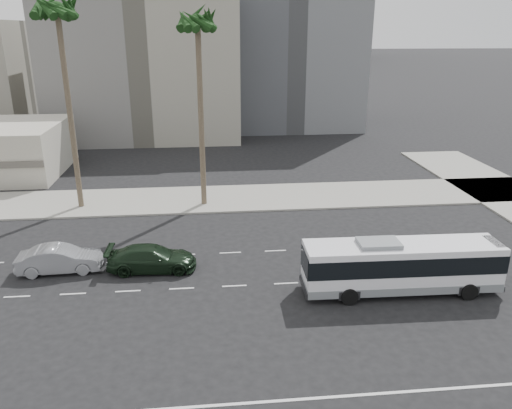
{
  "coord_description": "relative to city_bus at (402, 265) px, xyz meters",
  "views": [
    {
      "loc": [
        -4.31,
        -25.25,
        13.92
      ],
      "look_at": [
        -1.35,
        4.0,
        3.5
      ],
      "focal_mm": 34.85,
      "sensor_mm": 36.0,
      "label": 1
    }
  ],
  "objects": [
    {
      "name": "palm_near",
      "position": [
        -10.85,
        15.66,
        12.49
      ],
      "size": [
        4.63,
        4.63,
        15.6
      ],
      "rotation": [
        0.0,
        0.0,
        -0.02
      ],
      "color": "brown",
      "rests_on": "ground"
    },
    {
      "name": "midrise_gray_center",
      "position": [
        1.83,
        53.51,
        11.36
      ],
      "size": [
        20.0,
        20.0,
        26.0
      ],
      "primitive_type": "cube",
      "color": "#4E5055",
      "rests_on": "ground"
    },
    {
      "name": "car_a",
      "position": [
        -14.04,
        4.07,
        -0.86
      ],
      "size": [
        2.35,
        5.42,
        1.55
      ],
      "primitive_type": "imported",
      "rotation": [
        0.0,
        0.0,
        1.54
      ],
      "color": "black",
      "rests_on": "ground"
    },
    {
      "name": "palm_mid",
      "position": [
        -20.93,
        16.02,
        13.31
      ],
      "size": [
        5.38,
        5.38,
        16.62
      ],
      "rotation": [
        0.0,
        0.0,
        -0.2
      ],
      "color": "brown",
      "rests_on": "ground"
    },
    {
      "name": "city_bus",
      "position": [
        0.0,
        0.0,
        0.0
      ],
      "size": [
        10.89,
        2.66,
        3.11
      ],
      "rotation": [
        0.0,
        0.0,
        -0.02
      ],
      "color": "silver",
      "rests_on": "ground"
    },
    {
      "name": "car_b",
      "position": [
        -19.54,
        4.41,
        -0.82
      ],
      "size": [
        2.01,
        5.02,
        1.62
      ],
      "primitive_type": "imported",
      "rotation": [
        0.0,
        0.0,
        1.63
      ],
      "color": "gray",
      "rests_on": "ground"
    },
    {
      "name": "midrise_beige_west",
      "position": [
        -18.17,
        46.51,
        7.36
      ],
      "size": [
        24.0,
        18.0,
        18.0
      ],
      "primitive_type": "cube",
      "color": "gray",
      "rests_on": "ground"
    },
    {
      "name": "ground",
      "position": [
        -6.17,
        1.51,
        -1.64
      ],
      "size": [
        700.0,
        700.0,
        0.0
      ],
      "primitive_type": "plane",
      "color": "black",
      "rests_on": "ground"
    },
    {
      "name": "sidewalk_north",
      "position": [
        -6.17,
        17.01,
        -1.56
      ],
      "size": [
        120.0,
        7.0,
        0.15
      ],
      "primitive_type": "cube",
      "color": "gray",
      "rests_on": "ground"
    }
  ]
}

